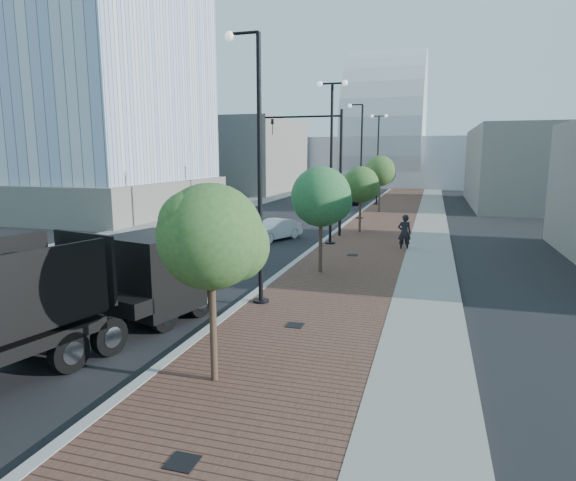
# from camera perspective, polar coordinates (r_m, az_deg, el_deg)

# --- Properties ---
(ground) EXTENTS (220.00, 220.00, 0.00)m
(ground) POSITION_cam_1_polar(r_m,az_deg,el_deg) (9.90, -28.70, -23.27)
(ground) COLOR black
(sidewalk) EXTENTS (7.00, 140.00, 0.12)m
(sidewalk) POSITION_cam_1_polar(r_m,az_deg,el_deg) (46.02, 13.02, 3.25)
(sidewalk) COLOR #4C2D23
(sidewalk) RESTS_ON ground
(concrete_strip) EXTENTS (2.40, 140.00, 0.13)m
(concrete_strip) POSITION_cam_1_polar(r_m,az_deg,el_deg) (45.93, 16.38, 3.10)
(concrete_strip) COLOR slate
(concrete_strip) RESTS_ON ground
(curb) EXTENTS (0.30, 140.00, 0.14)m
(curb) POSITION_cam_1_polar(r_m,az_deg,el_deg) (46.35, 8.69, 3.45)
(curb) COLOR gray
(curb) RESTS_ON ground
(west_sidewalk) EXTENTS (4.00, 140.00, 0.12)m
(west_sidewalk) POSITION_cam_1_polar(r_m,az_deg,el_deg) (49.80, -6.33, 3.94)
(west_sidewalk) COLOR slate
(west_sidewalk) RESTS_ON ground
(dump_truck) EXTENTS (5.32, 13.49, 3.19)m
(dump_truck) POSITION_cam_1_polar(r_m,az_deg,el_deg) (14.04, -25.15, -7.09)
(dump_truck) COLOR black
(dump_truck) RESTS_ON ground
(white_sedan) EXTENTS (2.84, 4.13, 1.29)m
(white_sedan) POSITION_cam_1_polar(r_m,az_deg,el_deg) (30.38, -1.59, 1.27)
(white_sedan) COLOR silver
(white_sedan) RESTS_ON ground
(dark_car_mid) EXTENTS (4.02, 5.52, 1.39)m
(dark_car_mid) POSITION_cam_1_polar(r_m,az_deg,el_deg) (34.81, -7.26, 2.40)
(dark_car_mid) COLOR black
(dark_car_mid) RESTS_ON ground
(dark_car_far) EXTENTS (3.70, 5.48, 1.47)m
(dark_car_far) POSITION_cam_1_polar(r_m,az_deg,el_deg) (53.56, 6.80, 5.08)
(dark_car_far) COLOR black
(dark_car_far) RESTS_ON ground
(pedestrian) EXTENTS (0.81, 0.61, 2.01)m
(pedestrian) POSITION_cam_1_polar(r_m,az_deg,el_deg) (27.68, 13.41, 0.90)
(pedestrian) COLOR black
(pedestrian) RESTS_ON ground
(streetlight_1) EXTENTS (1.44, 0.56, 9.21)m
(streetlight_1) POSITION_cam_1_polar(r_m,az_deg,el_deg) (16.69, -3.67, 6.89)
(streetlight_1) COLOR black
(streetlight_1) RESTS_ON ground
(streetlight_2) EXTENTS (1.72, 0.56, 9.28)m
(streetlight_2) POSITION_cam_1_polar(r_m,az_deg,el_deg) (28.21, 5.06, 9.09)
(streetlight_2) COLOR black
(streetlight_2) RESTS_ON ground
(streetlight_3) EXTENTS (1.44, 0.56, 9.21)m
(streetlight_3) POSITION_cam_1_polar(r_m,az_deg,el_deg) (40.07, 8.35, 8.58)
(streetlight_3) COLOR black
(streetlight_3) RESTS_ON ground
(streetlight_4) EXTENTS (1.72, 0.56, 9.28)m
(streetlight_4) POSITION_cam_1_polar(r_m,az_deg,el_deg) (51.95, 10.42, 9.34)
(streetlight_4) COLOR black
(streetlight_4) RESTS_ON ground
(traffic_mast) EXTENTS (5.09, 0.20, 8.00)m
(traffic_mast) POSITION_cam_1_polar(r_m,az_deg,el_deg) (31.33, 4.54, 9.47)
(traffic_mast) COLOR black
(traffic_mast) RESTS_ON ground
(tree_0) EXTENTS (2.40, 2.36, 4.64)m
(tree_0) POSITION_cam_1_polar(r_m,az_deg,el_deg) (10.84, -8.72, 0.40)
(tree_0) COLOR #382619
(tree_0) RESTS_ON ground
(tree_1) EXTENTS (2.61, 2.61, 4.75)m
(tree_1) POSITION_cam_1_polar(r_m,az_deg,el_deg) (21.24, 4.01, 5.09)
(tree_1) COLOR #382619
(tree_1) RESTS_ON ground
(tree_2) EXTENTS (2.45, 2.41, 4.49)m
(tree_2) POSITION_cam_1_polar(r_m,az_deg,el_deg) (33.05, 8.56, 6.44)
(tree_2) COLOR #382619
(tree_2) RESTS_ON ground
(tree_3) EXTENTS (2.74, 2.74, 5.19)m
(tree_3) POSITION_cam_1_polar(r_m,az_deg,el_deg) (44.92, 10.74, 7.96)
(tree_3) COLOR #382619
(tree_3) RESTS_ON ground
(tower_podium) EXTENTS (19.00, 19.00, 3.00)m
(tower_podium) POSITION_cam_1_polar(r_m,az_deg,el_deg) (48.42, -22.28, 4.80)
(tower_podium) COLOR slate
(tower_podium) RESTS_ON ground
(convention_center) EXTENTS (50.00, 30.00, 50.00)m
(convention_center) POSITION_cam_1_polar(r_m,az_deg,el_deg) (91.02, 11.49, 10.25)
(convention_center) COLOR #AFB3BA
(convention_center) RESTS_ON ground
(commercial_block_nw) EXTENTS (14.00, 20.00, 10.00)m
(commercial_block_nw) POSITION_cam_1_polar(r_m,az_deg,el_deg) (70.69, -5.36, 9.73)
(commercial_block_nw) COLOR slate
(commercial_block_nw) RESTS_ON ground
(commercial_block_ne) EXTENTS (12.00, 22.00, 8.00)m
(commercial_block_ne) POSITION_cam_1_polar(r_m,az_deg,el_deg) (56.51, 26.71, 7.66)
(commercial_block_ne) COLOR slate
(commercial_block_ne) RESTS_ON ground
(utility_cover_0) EXTENTS (0.50, 0.50, 0.02)m
(utility_cover_0) POSITION_cam_1_polar(r_m,az_deg,el_deg) (9.21, -12.21, -23.93)
(utility_cover_0) COLOR black
(utility_cover_0) RESTS_ON sidewalk
(utility_cover_1) EXTENTS (0.50, 0.50, 0.02)m
(utility_cover_1) POSITION_cam_1_polar(r_m,az_deg,el_deg) (15.06, 0.80, -9.84)
(utility_cover_1) COLOR black
(utility_cover_1) RESTS_ON sidewalk
(utility_cover_2) EXTENTS (0.50, 0.50, 0.02)m
(utility_cover_2) POSITION_cam_1_polar(r_m,az_deg,el_deg) (25.45, 7.52, -1.69)
(utility_cover_2) COLOR black
(utility_cover_2) RESTS_ON sidewalk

